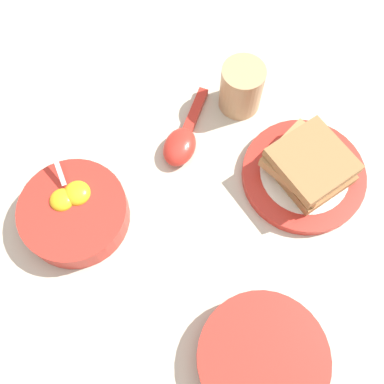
{
  "coord_description": "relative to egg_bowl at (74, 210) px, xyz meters",
  "views": [
    {
      "loc": [
        0.25,
        0.01,
        0.67
      ],
      "look_at": [
        -0.01,
        0.05,
        0.02
      ],
      "focal_mm": 42.0,
      "sensor_mm": 36.0,
      "label": 1
    }
  ],
  "objects": [
    {
      "name": "drinking_cup",
      "position": [
        -0.17,
        0.29,
        0.02
      ],
      "size": [
        0.07,
        0.07,
        0.09
      ],
      "color": "tan",
      "rests_on": "ground_plane"
    },
    {
      "name": "toast_plate",
      "position": [
        -0.02,
        0.36,
        -0.02
      ],
      "size": [
        0.2,
        0.2,
        0.02
      ],
      "color": "red",
      "rests_on": "ground_plane"
    },
    {
      "name": "congee_bowl",
      "position": [
        0.25,
        0.24,
        -0.0
      ],
      "size": [
        0.18,
        0.18,
        0.04
      ],
      "color": "red",
      "rests_on": "ground_plane"
    },
    {
      "name": "egg_bowl",
      "position": [
        0.0,
        0.0,
        0.0
      ],
      "size": [
        0.16,
        0.16,
        0.07
      ],
      "color": "red",
      "rests_on": "ground_plane"
    },
    {
      "name": "ground_plane",
      "position": [
        0.0,
        0.14,
        -0.02
      ],
      "size": [
        3.0,
        3.0,
        0.0
      ],
      "primitive_type": "plane",
      "color": "beige"
    },
    {
      "name": "toast_sandwich",
      "position": [
        -0.02,
        0.37,
        0.02
      ],
      "size": [
        0.15,
        0.15,
        0.06
      ],
      "color": "#9E7042",
      "rests_on": "toast_plate"
    },
    {
      "name": "soup_spoon",
      "position": [
        -0.1,
        0.18,
        -0.01
      ],
      "size": [
        0.16,
        0.1,
        0.03
      ],
      "color": "red",
      "rests_on": "ground_plane"
    }
  ]
}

